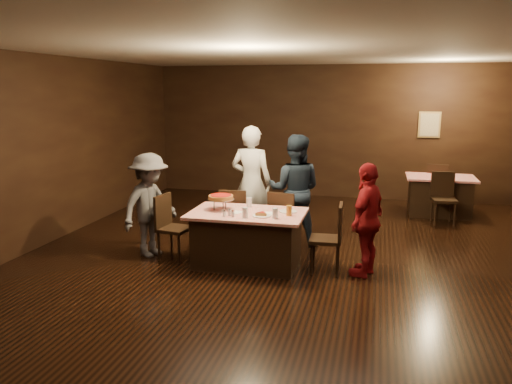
# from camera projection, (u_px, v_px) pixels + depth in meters

# --- Properties ---
(room) EXTENTS (10.00, 10.04, 3.02)m
(room) POSITION_uv_depth(u_px,v_px,m) (290.00, 114.00, 6.50)
(room) COLOR black
(room) RESTS_ON ground
(main_table) EXTENTS (1.60, 1.00, 0.77)m
(main_table) POSITION_uv_depth(u_px,v_px,m) (247.00, 239.00, 7.04)
(main_table) COLOR #A7140B
(main_table) RESTS_ON ground
(back_table) EXTENTS (1.30, 0.90, 0.77)m
(back_table) POSITION_uv_depth(u_px,v_px,m) (439.00, 196.00, 9.88)
(back_table) COLOR #B30B14
(back_table) RESTS_ON ground
(chair_far_left) EXTENTS (0.46, 0.46, 0.95)m
(chair_far_left) POSITION_uv_depth(u_px,v_px,m) (235.00, 218.00, 7.83)
(chair_far_left) COLOR black
(chair_far_left) RESTS_ON ground
(chair_far_right) EXTENTS (0.49, 0.49, 0.95)m
(chair_far_right) POSITION_uv_depth(u_px,v_px,m) (285.00, 221.00, 7.64)
(chair_far_right) COLOR black
(chair_far_right) RESTS_ON ground
(chair_end_left) EXTENTS (0.48, 0.48, 0.95)m
(chair_end_left) POSITION_uv_depth(u_px,v_px,m) (175.00, 227.00, 7.28)
(chair_end_left) COLOR black
(chair_end_left) RESTS_ON ground
(chair_end_right) EXTENTS (0.44, 0.44, 0.95)m
(chair_end_right) POSITION_uv_depth(u_px,v_px,m) (326.00, 238.00, 6.77)
(chair_end_right) COLOR black
(chair_end_right) RESTS_ON ground
(chair_back_near) EXTENTS (0.46, 0.46, 0.95)m
(chair_back_near) POSITION_uv_depth(u_px,v_px,m) (444.00, 199.00, 9.19)
(chair_back_near) COLOR black
(chair_back_near) RESTS_ON ground
(chair_back_far) EXTENTS (0.46, 0.46, 0.95)m
(chair_back_far) POSITION_uv_depth(u_px,v_px,m) (436.00, 186.00, 10.43)
(chair_back_far) COLOR black
(chair_back_far) RESTS_ON ground
(diner_white_jacket) EXTENTS (0.72, 0.50, 1.88)m
(diner_white_jacket) POSITION_uv_depth(u_px,v_px,m) (251.00, 183.00, 8.20)
(diner_white_jacket) COLOR silver
(diner_white_jacket) RESTS_ON ground
(diner_navy_hoodie) EXTENTS (0.88, 0.69, 1.77)m
(diner_navy_hoodie) POSITION_uv_depth(u_px,v_px,m) (295.00, 190.00, 7.93)
(diner_navy_hoodie) COLOR black
(diner_navy_hoodie) RESTS_ON ground
(diner_grey_knit) EXTENTS (0.89, 1.14, 1.54)m
(diner_grey_knit) POSITION_uv_depth(u_px,v_px,m) (150.00, 205.00, 7.37)
(diner_grey_knit) COLOR #515055
(diner_grey_knit) RESTS_ON ground
(diner_red_shirt) EXTENTS (0.65, 0.97, 1.53)m
(diner_red_shirt) POSITION_uv_depth(u_px,v_px,m) (367.00, 220.00, 6.59)
(diner_red_shirt) COLOR maroon
(diner_red_shirt) RESTS_ON ground
(pizza_stand) EXTENTS (0.38, 0.38, 0.22)m
(pizza_stand) POSITION_uv_depth(u_px,v_px,m) (221.00, 197.00, 7.07)
(pizza_stand) COLOR black
(pizza_stand) RESTS_ON main_table
(plate_with_slice) EXTENTS (0.25, 0.25, 0.06)m
(plate_with_slice) POSITION_uv_depth(u_px,v_px,m) (262.00, 215.00, 6.73)
(plate_with_slice) COLOR white
(plate_with_slice) RESTS_ON main_table
(plate_empty) EXTENTS (0.25, 0.25, 0.01)m
(plate_empty) POSITION_uv_depth(u_px,v_px,m) (288.00, 211.00, 6.98)
(plate_empty) COLOR white
(plate_empty) RESTS_ON main_table
(glass_front_left) EXTENTS (0.08, 0.08, 0.14)m
(glass_front_left) POSITION_uv_depth(u_px,v_px,m) (245.00, 213.00, 6.65)
(glass_front_left) COLOR silver
(glass_front_left) RESTS_ON main_table
(glass_front_right) EXTENTS (0.08, 0.08, 0.14)m
(glass_front_right) POSITION_uv_depth(u_px,v_px,m) (275.00, 213.00, 6.61)
(glass_front_right) COLOR silver
(glass_front_right) RESTS_ON main_table
(glass_amber) EXTENTS (0.08, 0.08, 0.14)m
(glass_amber) POSITION_uv_depth(u_px,v_px,m) (289.00, 211.00, 6.76)
(glass_amber) COLOR #BF7F26
(glass_amber) RESTS_ON main_table
(glass_back) EXTENTS (0.08, 0.08, 0.14)m
(glass_back) POSITION_uv_depth(u_px,v_px,m) (249.00, 202.00, 7.25)
(glass_back) COLOR silver
(glass_back) RESTS_ON main_table
(condiments) EXTENTS (0.17, 0.10, 0.09)m
(condiments) POSITION_uv_depth(u_px,v_px,m) (229.00, 213.00, 6.73)
(condiments) COLOR silver
(condiments) RESTS_ON main_table
(napkin_center) EXTENTS (0.19, 0.19, 0.01)m
(napkin_center) POSITION_uv_depth(u_px,v_px,m) (268.00, 213.00, 6.89)
(napkin_center) COLOR white
(napkin_center) RESTS_ON main_table
(napkin_left) EXTENTS (0.21, 0.21, 0.01)m
(napkin_left) POSITION_uv_depth(u_px,v_px,m) (236.00, 212.00, 6.95)
(napkin_left) COLOR white
(napkin_left) RESTS_ON main_table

